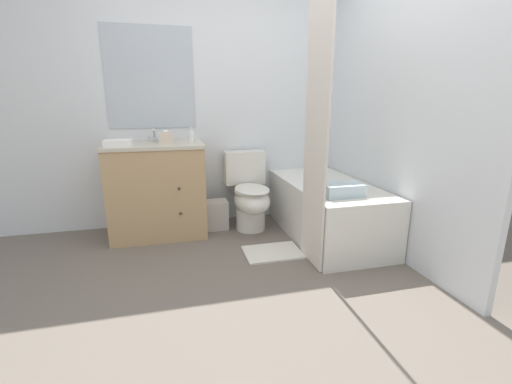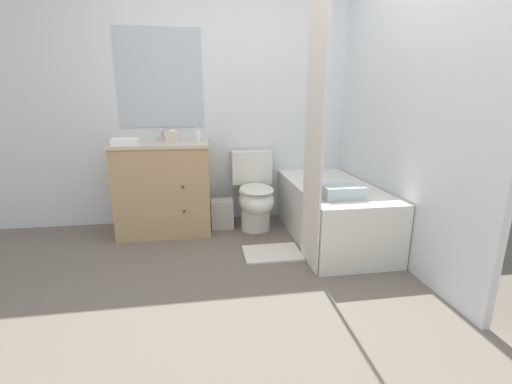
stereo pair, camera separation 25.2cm
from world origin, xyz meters
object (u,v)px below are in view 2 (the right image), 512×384
Objects in this scene: bathtub at (331,211)px; hand_towel_folded at (125,142)px; tissue_box at (173,137)px; soap_dispenser at (198,135)px; bath_mat at (272,253)px; wastebasket at (222,214)px; vanity_cabinet at (164,187)px; toilet at (255,194)px; sink_faucet at (163,137)px; bath_towel_folded at (342,192)px.

hand_towel_folded is (-1.82, 0.28, 0.64)m from bathtub.
soap_dispenser is (0.23, 0.03, 0.01)m from tissue_box.
bathtub reaches higher than bath_mat.
hand_towel_folded is at bearing -159.84° from soap_dispenser.
wastebasket is 0.82m from soap_dispenser.
vanity_cabinet reaches higher than toilet.
sink_faucet is 0.65× the size of hand_towel_folded.
sink_faucet is 0.96m from wastebasket.
bathtub is at bearing -23.00° from soap_dispenser.
bath_mat is at bearing -52.89° from soap_dispenser.
vanity_cabinet is at bearing -158.13° from tissue_box.
hand_towel_folded is (-1.17, -0.09, 0.55)m from toilet.
hand_towel_folded is at bearing 157.54° from bath_towel_folded.
hand_towel_folded reaches higher than vanity_cabinet.
wastebasket is 2.25× the size of tissue_box.
sink_faucet is 1.03× the size of soap_dispenser.
tissue_box is at bearing 174.01° from wastebasket.
hand_towel_folded is 1.61m from bath_mat.
bath_towel_folded reaches higher than wastebasket.
soap_dispenser is 0.67m from hand_towel_folded.
tissue_box is (-0.77, 0.11, 0.57)m from toilet.
sink_faucet is at bearing 90.00° from vanity_cabinet.
sink_faucet is at bearing 161.32° from wastebasket.
soap_dispenser is (0.34, 0.07, 0.49)m from vanity_cabinet.
bathtub is 4.59× the size of bath_towel_folded.
tissue_box is 0.41× the size of bath_towel_folded.
bath_mat is at bearing -156.19° from bathtub.
vanity_cabinet is at bearing 148.75° from bath_towel_folded.
soap_dispenser is at bearing 165.52° from toilet.
soap_dispenser is 1.34m from bath_mat.
bath_towel_folded is at bearing -40.61° from soap_dispenser.
sink_faucet is at bearing 127.78° from tissue_box.
hand_towel_folded is (-0.63, -0.23, -0.03)m from soap_dispenser.
vanity_cabinet is at bearing 175.55° from toilet.
wastebasket is (-0.33, 0.07, -0.21)m from toilet.
toilet is 3.42× the size of hand_towel_folded.
bath_towel_folded is at bearing -18.23° from bath_mat.
hand_towel_folded is at bearing 155.81° from bath_mat.
bathtub is 0.54m from bath_towel_folded.
wastebasket is 0.90m from tissue_box.
hand_towel_folded is at bearing -150.96° from vanity_cabinet.
soap_dispenser reaches higher than bathtub.
sink_faucet is 0.30× the size of bath_mat.
soap_dispenser reaches higher than tissue_box.
tissue_box reaches higher than hand_towel_folded.
bath_mat is at bearing 161.77° from bath_towel_folded.
toilet is at bearing -4.45° from vanity_cabinet.
soap_dispenser is (-0.21, 0.07, 0.79)m from wastebasket.
tissue_box reaches higher than wastebasket.
vanity_cabinet is 2.81× the size of bath_towel_folded.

